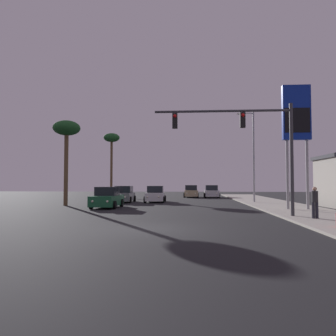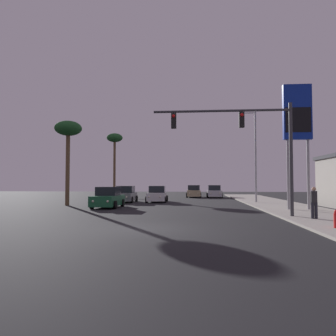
# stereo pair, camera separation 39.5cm
# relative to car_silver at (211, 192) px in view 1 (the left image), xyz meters

# --- Properties ---
(ground_plane) EXTENTS (120.00, 120.00, 0.00)m
(ground_plane) POSITION_rel_car_silver_xyz_m (-4.83, -31.01, -0.76)
(ground_plane) COLOR black
(sidewalk_right) EXTENTS (5.00, 60.00, 0.12)m
(sidewalk_right) POSITION_rel_car_silver_xyz_m (4.67, -21.01, -0.70)
(sidewalk_right) COLOR #9E998E
(sidewalk_right) RESTS_ON ground
(car_silver) EXTENTS (2.04, 4.31, 1.68)m
(car_silver) POSITION_rel_car_silver_xyz_m (0.00, 0.00, 0.00)
(car_silver) COLOR #B7B7BC
(car_silver) RESTS_ON ground
(car_grey) EXTENTS (2.04, 4.33, 1.68)m
(car_grey) POSITION_rel_car_silver_xyz_m (-9.79, -11.80, 0.00)
(car_grey) COLOR slate
(car_grey) RESTS_ON ground
(car_green) EXTENTS (2.04, 4.33, 1.68)m
(car_green) POSITION_rel_car_silver_xyz_m (-9.62, -19.30, 0.00)
(car_green) COLOR #195933
(car_green) RESTS_ON ground
(car_white) EXTENTS (2.04, 4.34, 1.68)m
(car_white) POSITION_rel_car_silver_xyz_m (-6.57, -11.21, 0.00)
(car_white) COLOR silver
(car_white) RESTS_ON ground
(car_tan) EXTENTS (2.04, 4.32, 1.68)m
(car_tan) POSITION_rel_car_silver_xyz_m (-2.80, 0.53, 0.00)
(car_tan) COLOR tan
(car_tan) RESTS_ON ground
(traffic_light_mast) EXTENTS (8.03, 0.36, 6.50)m
(traffic_light_mast) POSITION_rel_car_silver_xyz_m (0.55, -26.09, 4.00)
(traffic_light_mast) COLOR #38383D
(traffic_light_mast) RESTS_ON sidewalk_right
(street_lamp) EXTENTS (1.74, 0.24, 9.00)m
(street_lamp) POSITION_rel_car_silver_xyz_m (3.25, -12.40, 4.36)
(street_lamp) COLOR #99999E
(street_lamp) RESTS_ON sidewalk_right
(gas_station_sign) EXTENTS (2.00, 0.42, 9.00)m
(gas_station_sign) POSITION_rel_car_silver_xyz_m (4.78, -21.16, 5.86)
(gas_station_sign) COLOR #99999E
(gas_station_sign) RESTS_ON sidewalk_right
(pedestrian_on_sidewalk) EXTENTS (0.34, 0.32, 1.67)m
(pedestrian_on_sidewalk) POSITION_rel_car_silver_xyz_m (3.65, -27.41, 0.27)
(pedestrian_on_sidewalk) COLOR #23232D
(pedestrian_on_sidewalk) RESTS_ON sidewalk_right
(palm_tree_near) EXTENTS (2.40, 2.40, 7.55)m
(palm_tree_near) POSITION_rel_car_silver_xyz_m (-13.93, -17.01, 5.77)
(palm_tree_near) COLOR brown
(palm_tree_near) RESTS_ON ground
(palm_tree_far) EXTENTS (2.40, 2.40, 9.47)m
(palm_tree_far) POSITION_rel_car_silver_xyz_m (-14.69, 2.99, 7.47)
(palm_tree_far) COLOR brown
(palm_tree_far) RESTS_ON ground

